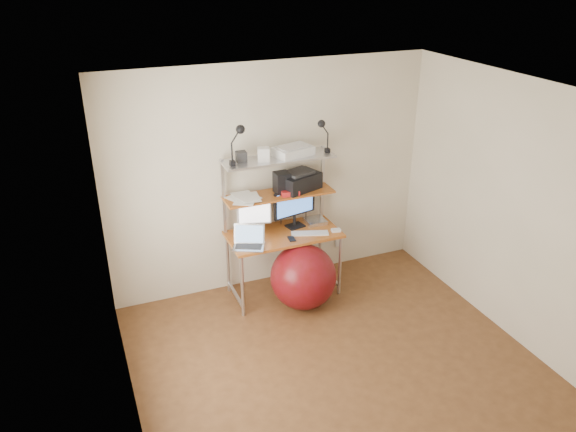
# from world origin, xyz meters

# --- Properties ---
(room) EXTENTS (3.60, 3.60, 3.60)m
(room) POSITION_xyz_m (0.00, 0.00, 1.25)
(room) COLOR brown
(room) RESTS_ON ground
(computer_desk) EXTENTS (1.20, 0.60, 1.57)m
(computer_desk) POSITION_xyz_m (0.00, 1.50, 0.96)
(computer_desk) COLOR #B16622
(computer_desk) RESTS_ON ground
(desktop) EXTENTS (1.20, 0.60, 0.00)m
(desktop) POSITION_xyz_m (0.00, 1.44, 0.74)
(desktop) COLOR #B16622
(desktop) RESTS_ON computer_desk
(mid_shelf) EXTENTS (1.18, 0.34, 0.00)m
(mid_shelf) POSITION_xyz_m (0.00, 1.57, 1.15)
(mid_shelf) COLOR #B16622
(mid_shelf) RESTS_ON computer_desk
(top_shelf) EXTENTS (1.18, 0.34, 0.00)m
(top_shelf) POSITION_xyz_m (0.00, 1.57, 1.55)
(top_shelf) COLOR silver
(top_shelf) RESTS_ON computer_desk
(floor) EXTENTS (3.60, 3.60, 0.00)m
(floor) POSITION_xyz_m (0.00, 0.00, 0.00)
(floor) COLOR brown
(floor) RESTS_ON ground
(wall_outlet) EXTENTS (0.08, 0.01, 0.12)m
(wall_outlet) POSITION_xyz_m (0.85, 1.79, 0.30)
(wall_outlet) COLOR silver
(wall_outlet) RESTS_ON room
(monitor_silver) EXTENTS (0.36, 0.17, 0.41)m
(monitor_silver) POSITION_xyz_m (-0.28, 1.58, 0.95)
(monitor_silver) COLOR silver
(monitor_silver) RESTS_ON desktop
(monitor_black) EXTENTS (0.51, 0.18, 0.51)m
(monitor_black) POSITION_xyz_m (0.18, 1.56, 1.00)
(monitor_black) COLOR black
(monitor_black) RESTS_ON desktop
(laptop) EXTENTS (0.39, 0.36, 0.28)m
(laptop) POSITION_xyz_m (-0.43, 1.31, 0.79)
(laptop) COLOR #B7B7BC
(laptop) RESTS_ON desktop
(keyboard) EXTENTS (0.41, 0.23, 0.01)m
(keyboard) POSITION_xyz_m (0.26, 1.32, 0.75)
(keyboard) COLOR silver
(keyboard) RESTS_ON desktop
(mouse) EXTENTS (0.11, 0.08, 0.03)m
(mouse) POSITION_xyz_m (0.54, 1.27, 0.75)
(mouse) COLOR silver
(mouse) RESTS_ON desktop
(mac_mini) EXTENTS (0.22, 0.22, 0.04)m
(mac_mini) POSITION_xyz_m (0.42, 1.55, 0.76)
(mac_mini) COLOR #B7B7BC
(mac_mini) RESTS_ON desktop
(phone) EXTENTS (0.08, 0.13, 0.01)m
(phone) POSITION_xyz_m (0.03, 1.28, 0.74)
(phone) COLOR black
(phone) RESTS_ON desktop
(printer) EXTENTS (0.51, 0.42, 0.21)m
(printer) POSITION_xyz_m (0.24, 1.61, 1.25)
(printer) COLOR black
(printer) RESTS_ON mid_shelf
(nas_cube) EXTENTS (0.16, 0.16, 0.23)m
(nas_cube) POSITION_xyz_m (0.04, 1.58, 1.26)
(nas_cube) COLOR black
(nas_cube) RESTS_ON mid_shelf
(red_box) EXTENTS (0.20, 0.15, 0.05)m
(red_box) POSITION_xyz_m (0.09, 1.49, 1.18)
(red_box) COLOR red
(red_box) RESTS_ON mid_shelf
(scanner) EXTENTS (0.44, 0.35, 0.10)m
(scanner) POSITION_xyz_m (0.17, 1.58, 1.60)
(scanner) COLOR silver
(scanner) RESTS_ON top_shelf
(box_white) EXTENTS (0.14, 0.13, 0.14)m
(box_white) POSITION_xyz_m (-0.18, 1.53, 1.62)
(box_white) COLOR silver
(box_white) RESTS_ON top_shelf
(box_grey) EXTENTS (0.11, 0.11, 0.10)m
(box_grey) POSITION_xyz_m (-0.39, 1.61, 1.60)
(box_grey) COLOR #2B2B2D
(box_grey) RESTS_ON top_shelf
(clip_lamp_left) EXTENTS (0.16, 0.09, 0.41)m
(clip_lamp_left) POSITION_xyz_m (-0.44, 1.51, 1.85)
(clip_lamp_left) COLOR black
(clip_lamp_left) RESTS_ON top_shelf
(clip_lamp_right) EXTENTS (0.14, 0.08, 0.36)m
(clip_lamp_right) POSITION_xyz_m (0.48, 1.53, 1.81)
(clip_lamp_right) COLOR black
(clip_lamp_right) RESTS_ON top_shelf
(exercise_ball) EXTENTS (0.70, 0.70, 0.70)m
(exercise_ball) POSITION_xyz_m (0.10, 1.12, 0.35)
(exercise_ball) COLOR maroon
(exercise_ball) RESTS_ON floor
(paper_stack) EXTENTS (0.36, 0.41, 0.02)m
(paper_stack) POSITION_xyz_m (-0.38, 1.57, 1.16)
(paper_stack) COLOR white
(paper_stack) RESTS_ON mid_shelf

